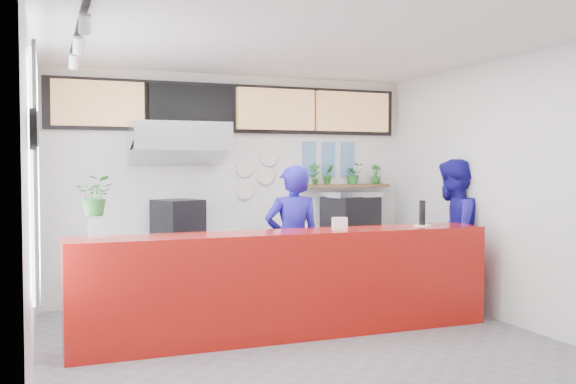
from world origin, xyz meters
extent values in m
plane|color=slate|center=(0.00, 0.00, 0.00)|extent=(5.00, 5.00, 0.00)
plane|color=silver|center=(0.00, 0.00, 3.00)|extent=(5.00, 5.00, 0.00)
plane|color=white|center=(0.00, 2.50, 1.50)|extent=(5.00, 0.00, 5.00)
plane|color=white|center=(-2.50, 0.00, 1.50)|extent=(0.00, 5.00, 5.00)
plane|color=white|center=(2.50, 0.00, 1.50)|extent=(0.00, 5.00, 5.00)
cube|color=#A2110B|center=(0.00, 0.40, 0.55)|extent=(4.50, 0.60, 1.10)
cube|color=beige|center=(0.00, 2.49, 2.60)|extent=(5.00, 0.02, 0.80)
cube|color=#B2B5BA|center=(-0.80, 2.20, 0.45)|extent=(1.80, 0.60, 0.90)
cube|color=black|center=(-0.81, 2.20, 1.13)|extent=(0.67, 0.67, 0.46)
cube|color=#B2B5BA|center=(-0.80, 2.15, 2.15)|extent=(1.20, 0.70, 0.35)
cube|color=#B2B5BA|center=(-0.80, 2.15, 1.95)|extent=(1.20, 0.69, 0.31)
cube|color=#B2B5BA|center=(1.50, 2.20, 0.45)|extent=(1.80, 0.60, 0.90)
cube|color=black|center=(1.62, 2.20, 1.13)|extent=(0.84, 0.72, 0.46)
cube|color=silver|center=(1.62, 2.20, 1.38)|extent=(0.82, 0.64, 0.07)
cube|color=brown|center=(1.60, 2.40, 1.50)|extent=(1.40, 0.18, 0.04)
cube|color=tan|center=(-1.75, 2.38, 2.55)|extent=(1.10, 0.10, 0.55)
cube|color=black|center=(-0.59, 2.38, 2.55)|extent=(1.10, 0.10, 0.55)
cube|color=tan|center=(0.57, 2.38, 2.55)|extent=(1.10, 0.10, 0.55)
cube|color=tan|center=(1.73, 2.38, 2.55)|extent=(1.10, 0.10, 0.55)
cube|color=black|center=(0.00, 2.46, 2.55)|extent=(4.80, 0.04, 0.65)
cube|color=silver|center=(-2.47, 0.30, 1.70)|extent=(0.04, 2.20, 1.90)
cube|color=#B2B5BA|center=(-2.45, 0.30, 1.70)|extent=(0.03, 2.30, 2.00)
cylinder|color=black|center=(-2.46, -0.90, 2.05)|extent=(0.05, 0.30, 0.30)
cylinder|color=white|center=(-2.43, -0.90, 2.05)|extent=(0.02, 0.26, 0.26)
cube|color=black|center=(-2.10, 0.00, 2.94)|extent=(0.05, 2.40, 0.04)
cylinder|color=silver|center=(0.15, 2.47, 1.75)|extent=(0.24, 0.03, 0.24)
cylinder|color=silver|center=(0.45, 2.47, 1.65)|extent=(0.24, 0.03, 0.24)
cylinder|color=silver|center=(0.15, 2.47, 1.45)|extent=(0.24, 0.03, 0.24)
cylinder|color=silver|center=(0.50, 2.47, 1.90)|extent=(0.24, 0.03, 0.24)
cube|color=#598CBF|center=(1.10, 2.48, 2.00)|extent=(0.20, 0.02, 0.25)
cube|color=#598CBF|center=(1.40, 2.48, 2.00)|extent=(0.20, 0.02, 0.25)
cube|color=#598CBF|center=(1.70, 2.48, 2.00)|extent=(0.20, 0.02, 0.25)
cube|color=#598CBF|center=(1.10, 2.48, 1.75)|extent=(0.20, 0.02, 0.25)
cube|color=#598CBF|center=(1.40, 2.48, 1.75)|extent=(0.20, 0.02, 0.25)
cube|color=#598CBF|center=(1.70, 2.48, 1.75)|extent=(0.20, 0.02, 0.25)
imported|color=#1C1697|center=(0.27, 0.99, 0.90)|extent=(0.70, 0.50, 1.79)
imported|color=#1C1697|center=(2.35, 0.85, 0.93)|extent=(1.15, 1.09, 1.87)
imported|color=#286E26|center=(1.15, 2.40, 1.68)|extent=(0.19, 0.15, 0.31)
imported|color=#286E26|center=(1.36, 2.40, 1.66)|extent=(0.17, 0.15, 0.29)
imported|color=#286E26|center=(1.76, 2.40, 1.67)|extent=(0.29, 0.25, 0.30)
imported|color=#286E26|center=(2.12, 2.40, 1.66)|extent=(0.16, 0.14, 0.28)
cylinder|color=white|center=(-1.94, 0.37, 1.20)|extent=(0.17, 0.17, 0.19)
imported|color=#286E26|center=(-1.94, 0.37, 1.51)|extent=(0.41, 0.38, 0.38)
cube|color=white|center=(0.56, 0.37, 1.17)|extent=(0.16, 0.12, 0.13)
cylinder|color=white|center=(1.61, 0.39, 1.11)|extent=(0.22, 0.22, 0.01)
cylinder|color=black|center=(1.61, 0.39, 1.25)|extent=(0.08, 0.08, 0.28)
camera|label=1|loc=(-2.41, -5.83, 1.79)|focal=40.00mm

